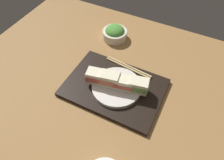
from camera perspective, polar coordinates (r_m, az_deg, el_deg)
ground_plane at (r=90.49cm, az=2.14°, el=-2.71°), size 140.00×100.00×3.00cm
serving_tray at (r=88.28cm, az=0.57°, el=-2.00°), size 39.20×27.67×1.77cm
sandwich_plate at (r=86.40cm, az=1.25°, el=-1.81°), size 20.04×20.04×1.57cm
sandwich_nearmost at (r=82.68cm, az=6.96°, el=-1.65°), size 8.60×6.58×5.53cm
sandwich_inner_near at (r=83.30cm, az=3.16°, el=-0.81°), size 8.63×6.60×5.29cm
sandwich_inner_far at (r=83.99cm, az=-0.57°, el=0.19°), size 8.15×6.50×5.87cm
sandwich_farmost at (r=85.42cm, az=-4.20°, el=0.95°), size 8.49×6.53×5.49cm
salad_bowl at (r=109.61cm, az=0.74°, el=12.33°), size 12.07×12.07×7.03cm
chopsticks_pair at (r=94.11cm, az=4.36°, el=3.36°), size 21.96×4.37×0.70cm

